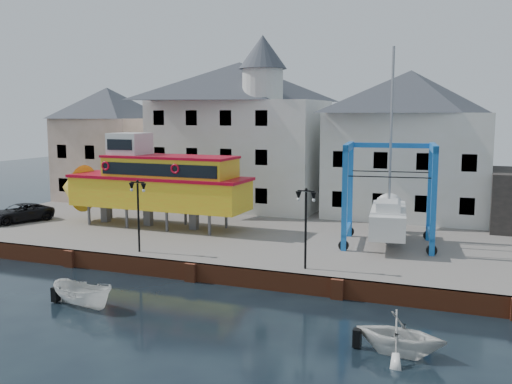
% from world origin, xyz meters
% --- Properties ---
extents(ground, '(140.00, 140.00, 0.00)m').
position_xyz_m(ground, '(0.00, 0.00, 0.00)').
color(ground, black).
rests_on(ground, ground).
extents(hardstanding, '(44.00, 22.00, 1.00)m').
position_xyz_m(hardstanding, '(0.00, 11.00, 0.50)').
color(hardstanding, slate).
rests_on(hardstanding, ground).
extents(quay_wall, '(44.00, 0.47, 1.00)m').
position_xyz_m(quay_wall, '(-0.00, 0.10, 0.50)').
color(quay_wall, brown).
rests_on(quay_wall, ground).
extents(building_pink, '(8.00, 7.00, 10.30)m').
position_xyz_m(building_pink, '(-18.00, 18.00, 6.15)').
color(building_pink, tan).
rests_on(building_pink, hardstanding).
extents(building_white_main, '(14.00, 8.30, 14.00)m').
position_xyz_m(building_white_main, '(-4.87, 18.39, 7.34)').
color(building_white_main, silver).
rests_on(building_white_main, hardstanding).
extents(building_white_right, '(12.00, 8.00, 11.20)m').
position_xyz_m(building_white_right, '(9.00, 19.00, 6.60)').
color(building_white_right, silver).
rests_on(building_white_right, hardstanding).
extents(lamp_post_left, '(1.12, 0.32, 4.20)m').
position_xyz_m(lamp_post_left, '(-4.00, 1.20, 4.17)').
color(lamp_post_left, black).
rests_on(lamp_post_left, hardstanding).
extents(lamp_post_right, '(1.12, 0.32, 4.20)m').
position_xyz_m(lamp_post_right, '(6.00, 1.20, 4.17)').
color(lamp_post_right, black).
rests_on(lamp_post_right, hardstanding).
extents(tour_boat, '(15.16, 3.86, 6.58)m').
position_xyz_m(tour_boat, '(-7.67, 8.12, 4.10)').
color(tour_boat, '#59595E').
rests_on(tour_boat, hardstanding).
extents(travel_lift, '(6.05, 8.05, 11.88)m').
position_xyz_m(travel_lift, '(9.07, 8.82, 2.99)').
color(travel_lift, blue).
rests_on(travel_lift, hardstanding).
extents(van, '(3.90, 5.25, 1.33)m').
position_xyz_m(van, '(-17.34, 5.87, 1.66)').
color(van, black).
rests_on(van, hardstanding).
extents(motorboat_a, '(3.69, 1.88, 1.36)m').
position_xyz_m(motorboat_a, '(-2.81, -5.42, 0.00)').
color(motorboat_a, white).
rests_on(motorboat_a, ground).
extents(motorboat_c, '(3.67, 3.26, 1.77)m').
position_xyz_m(motorboat_c, '(11.66, -5.50, 0.00)').
color(motorboat_c, white).
rests_on(motorboat_c, ground).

